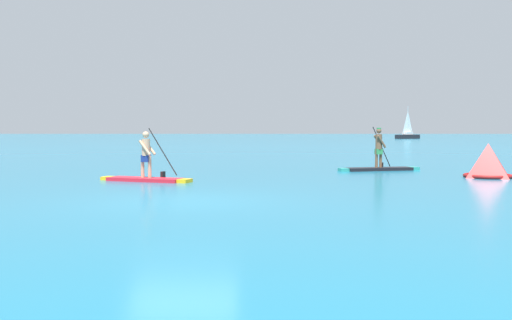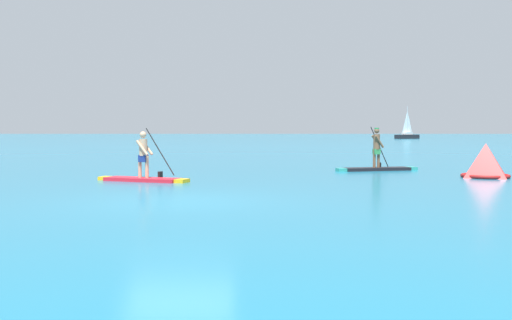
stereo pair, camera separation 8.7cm
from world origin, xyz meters
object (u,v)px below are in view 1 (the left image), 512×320
object	(u,v)px
paddleboarder_mid_center	(146,172)
paddleboarder_far_right	(379,163)
race_marker_buoy	(488,162)
sailboat_right_horizon	(408,134)

from	to	relation	value
paddleboarder_mid_center	paddleboarder_far_right	size ratio (longest dim) A/B	0.90
paddleboarder_far_right	paddleboarder_mid_center	bearing A→B (deg)	-165.61
paddleboarder_mid_center	race_marker_buoy	size ratio (longest dim) A/B	1.73
paddleboarder_mid_center	paddleboarder_far_right	world-z (taller)	paddleboarder_far_right
paddleboarder_mid_center	sailboat_right_horizon	xyz separation A→B (m)	(31.28, 86.83, 0.49)
paddleboarder_mid_center	sailboat_right_horizon	size ratio (longest dim) A/B	0.53
paddleboarder_far_right	sailboat_right_horizon	world-z (taller)	sailboat_right_horizon
paddleboarder_far_right	race_marker_buoy	bearing A→B (deg)	-63.20
paddleboarder_mid_center	paddleboarder_far_right	bearing A→B (deg)	50.10
paddleboarder_far_right	sailboat_right_horizon	distance (m)	85.06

